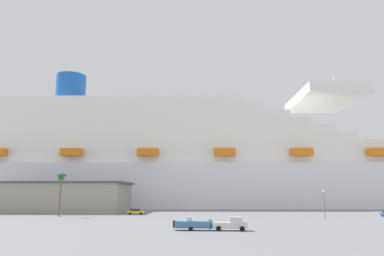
{
  "coord_description": "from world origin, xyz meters",
  "views": [
    {
      "loc": [
        2.99,
        -84.2,
        5.98
      ],
      "look_at": [
        -0.79,
        26.09,
        25.9
      ],
      "focal_mm": 33.77,
      "sensor_mm": 36.0,
      "label": 1
    }
  ],
  "objects_px": {
    "cruise_ship": "(150,164)",
    "street_lamp": "(324,199)",
    "palm_tree": "(61,181)",
    "pickup_truck": "(231,224)",
    "parked_car_yellow_taxi": "(136,212)",
    "small_boat_on_trailer": "(197,224)"
  },
  "relations": [
    {
      "from": "cruise_ship",
      "to": "street_lamp",
      "type": "relative_size",
      "value": 43.99
    },
    {
      "from": "cruise_ship",
      "to": "street_lamp",
      "type": "distance_m",
      "value": 84.57
    },
    {
      "from": "palm_tree",
      "to": "street_lamp",
      "type": "distance_m",
      "value": 66.27
    },
    {
      "from": "pickup_truck",
      "to": "palm_tree",
      "type": "xyz_separation_m",
      "value": [
        -41.85,
        33.73,
        8.1
      ]
    },
    {
      "from": "palm_tree",
      "to": "parked_car_yellow_taxi",
      "type": "height_order",
      "value": "palm_tree"
    },
    {
      "from": "street_lamp",
      "to": "parked_car_yellow_taxi",
      "type": "height_order",
      "value": "street_lamp"
    },
    {
      "from": "pickup_truck",
      "to": "street_lamp",
      "type": "bearing_deg",
      "value": 48.99
    },
    {
      "from": "cruise_ship",
      "to": "small_boat_on_trailer",
      "type": "height_order",
      "value": "cruise_ship"
    },
    {
      "from": "palm_tree",
      "to": "pickup_truck",
      "type": "bearing_deg",
      "value": -38.87
    },
    {
      "from": "cruise_ship",
      "to": "pickup_truck",
      "type": "bearing_deg",
      "value": -73.66
    },
    {
      "from": "pickup_truck",
      "to": "parked_car_yellow_taxi",
      "type": "height_order",
      "value": "pickup_truck"
    },
    {
      "from": "small_boat_on_trailer",
      "to": "street_lamp",
      "type": "height_order",
      "value": "street_lamp"
    },
    {
      "from": "cruise_ship",
      "to": "parked_car_yellow_taxi",
      "type": "height_order",
      "value": "cruise_ship"
    },
    {
      "from": "cruise_ship",
      "to": "parked_car_yellow_taxi",
      "type": "xyz_separation_m",
      "value": [
        3.62,
        -50.11,
        -17.32
      ]
    },
    {
      "from": "pickup_truck",
      "to": "parked_car_yellow_taxi",
      "type": "distance_m",
      "value": 49.35
    },
    {
      "from": "cruise_ship",
      "to": "small_boat_on_trailer",
      "type": "distance_m",
      "value": 97.16
    },
    {
      "from": "cruise_ship",
      "to": "street_lamp",
      "type": "height_order",
      "value": "cruise_ship"
    },
    {
      "from": "palm_tree",
      "to": "street_lamp",
      "type": "xyz_separation_m",
      "value": [
        65.81,
        -6.17,
        -4.67
      ]
    },
    {
      "from": "cruise_ship",
      "to": "small_boat_on_trailer",
      "type": "bearing_deg",
      "value": -76.8
    },
    {
      "from": "pickup_truck",
      "to": "street_lamp",
      "type": "relative_size",
      "value": 0.85
    },
    {
      "from": "palm_tree",
      "to": "street_lamp",
      "type": "height_order",
      "value": "palm_tree"
    },
    {
      "from": "street_lamp",
      "to": "parked_car_yellow_taxi",
      "type": "bearing_deg",
      "value": 161.79
    }
  ]
}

